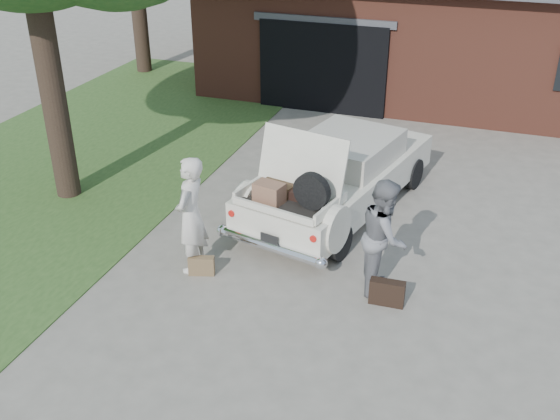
% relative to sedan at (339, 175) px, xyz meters
% --- Properties ---
extents(ground, '(90.00, 90.00, 0.00)m').
position_rel_sedan_xyz_m(ground, '(-0.28, -2.95, -0.67)').
color(ground, gray).
rests_on(ground, ground).
extents(grass_strip, '(6.00, 16.00, 0.02)m').
position_rel_sedan_xyz_m(grass_strip, '(-5.78, 0.05, -0.66)').
color(grass_strip, '#2D4C1E').
rests_on(grass_strip, ground).
extents(house, '(12.80, 7.80, 3.30)m').
position_rel_sedan_xyz_m(house, '(0.71, 8.52, 1.00)').
color(house, brown).
rests_on(house, ground).
extents(sedan, '(2.74, 4.87, 1.88)m').
position_rel_sedan_xyz_m(sedan, '(0.00, 0.00, 0.00)').
color(sedan, beige).
rests_on(sedan, ground).
extents(woman_left, '(0.46, 0.68, 1.83)m').
position_rel_sedan_xyz_m(woman_left, '(-1.58, -2.62, 0.24)').
color(woman_left, beige).
rests_on(woman_left, ground).
extents(woman_right, '(0.78, 0.94, 1.73)m').
position_rel_sedan_xyz_m(woman_right, '(1.22, -2.19, 0.19)').
color(woman_right, slate).
rests_on(woman_right, ground).
extents(suitcase_left, '(0.41, 0.23, 0.30)m').
position_rel_sedan_xyz_m(suitcase_left, '(-1.39, -2.75, -0.52)').
color(suitcase_left, brown).
rests_on(suitcase_left, ground).
extents(suitcase_right, '(0.50, 0.18, 0.38)m').
position_rel_sedan_xyz_m(suitcase_right, '(1.39, -2.57, -0.48)').
color(suitcase_right, black).
rests_on(suitcase_right, ground).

